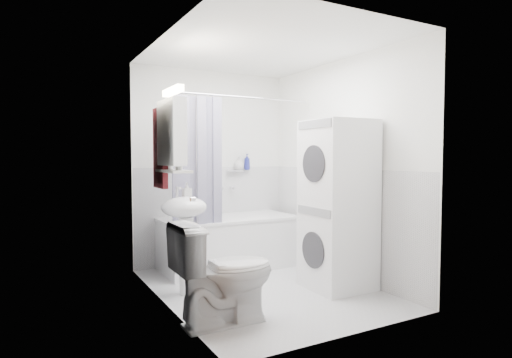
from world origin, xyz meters
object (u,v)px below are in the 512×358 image
washer_dryer (338,204)px  toilet (224,273)px  sink (185,222)px  bathtub (228,240)px

washer_dryer → toilet: (-1.40, -0.30, -0.44)m
sink → toilet: bearing=-87.7°
sink → bathtub: bearing=42.0°
toilet → sink: bearing=2.8°
sink → washer_dryer: 1.53m
bathtub → toilet: bearing=-116.3°
sink → washer_dryer: size_ratio=0.61×
bathtub → toilet: size_ratio=1.94×
sink → toilet: 0.88m
bathtub → washer_dryer: size_ratio=0.94×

